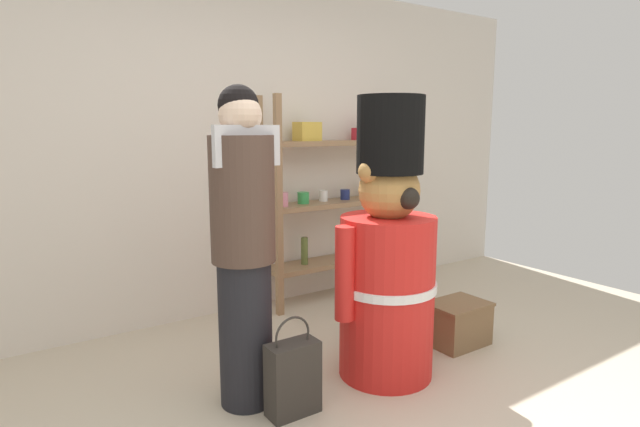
% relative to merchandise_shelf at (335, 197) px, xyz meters
% --- Properties ---
extents(back_wall, '(6.40, 0.12, 2.60)m').
position_rel_merchandise_shelf_xyz_m(back_wall, '(-0.96, 0.22, 0.42)').
color(back_wall, silver).
rests_on(back_wall, ground_plane).
extents(merchandise_shelf, '(1.35, 0.35, 1.71)m').
position_rel_merchandise_shelf_xyz_m(merchandise_shelf, '(0.00, 0.00, 0.00)').
color(merchandise_shelf, '#93704C').
rests_on(merchandise_shelf, ground_plane).
extents(teddy_bear_guard, '(0.73, 0.57, 1.63)m').
position_rel_merchandise_shelf_xyz_m(teddy_bear_guard, '(-0.60, -1.36, -0.18)').
color(teddy_bear_guard, red).
rests_on(teddy_bear_guard, ground_plane).
extents(person_shopper, '(0.34, 0.33, 1.67)m').
position_rel_merchandise_shelf_xyz_m(person_shopper, '(-1.43, -1.18, -0.00)').
color(person_shopper, black).
rests_on(person_shopper, ground_plane).
extents(shopping_bag, '(0.27, 0.14, 0.52)m').
position_rel_merchandise_shelf_xyz_m(shopping_bag, '(-1.29, -1.42, -0.68)').
color(shopping_bag, '#332D28').
rests_on(shopping_bag, ground_plane).
extents(display_crate, '(0.40, 0.31, 0.29)m').
position_rel_merchandise_shelf_xyz_m(display_crate, '(0.08, -1.31, -0.73)').
color(display_crate, brown).
rests_on(display_crate, ground_plane).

